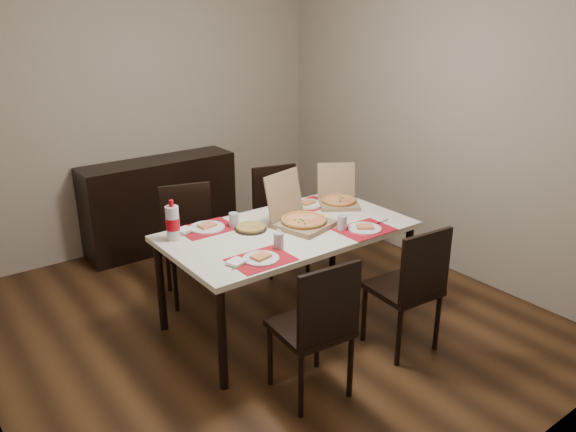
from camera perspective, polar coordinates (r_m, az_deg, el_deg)
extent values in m
cube|color=#462B15|center=(4.46, -2.57, -10.45)|extent=(3.80, 4.00, 0.02)
cube|color=gray|center=(5.69, -14.48, 9.90)|extent=(3.80, 0.02, 2.60)
cube|color=gray|center=(5.24, 14.92, 8.99)|extent=(0.02, 4.00, 2.60)
cube|color=black|center=(5.70, -12.83, 1.19)|extent=(1.50, 0.40, 0.90)
cube|color=beige|center=(4.13, 0.00, -1.56)|extent=(1.80, 1.00, 0.04)
cylinder|color=black|center=(3.56, -6.73, -12.35)|extent=(0.06, 0.06, 0.71)
cylinder|color=black|center=(4.52, 12.00, -5.22)|extent=(0.06, 0.06, 0.71)
cylinder|color=black|center=(4.25, -12.81, -6.98)|extent=(0.06, 0.06, 0.71)
cylinder|color=black|center=(5.08, 4.61, -1.87)|extent=(0.06, 0.06, 0.71)
cube|color=black|center=(3.47, 2.26, -11.29)|extent=(0.46, 0.46, 0.04)
cube|color=black|center=(3.21, 4.22, -8.99)|extent=(0.42, 0.07, 0.46)
cylinder|color=black|center=(3.40, 1.33, -16.86)|extent=(0.04, 0.04, 0.43)
cylinder|color=black|center=(3.57, 6.35, -14.94)|extent=(0.04, 0.04, 0.43)
cylinder|color=black|center=(3.65, -1.83, -13.95)|extent=(0.04, 0.04, 0.43)
cylinder|color=black|center=(3.81, 2.98, -12.34)|extent=(0.04, 0.04, 0.43)
cube|color=black|center=(4.00, 11.56, -7.22)|extent=(0.45, 0.45, 0.04)
cube|color=black|center=(3.77, 13.80, -4.93)|extent=(0.42, 0.06, 0.46)
cylinder|color=black|center=(3.89, 11.18, -12.00)|extent=(0.04, 0.04, 0.43)
cylinder|color=black|center=(4.12, 14.92, -10.39)|extent=(0.04, 0.04, 0.43)
cylinder|color=black|center=(4.12, 7.74, -9.83)|extent=(0.04, 0.04, 0.43)
cylinder|color=black|center=(4.33, 11.46, -8.45)|extent=(0.04, 0.04, 0.43)
cube|color=black|center=(4.62, -9.72, -3.15)|extent=(0.52, 0.52, 0.04)
cube|color=black|center=(4.71, -10.35, 0.51)|extent=(0.41, 0.15, 0.46)
cylinder|color=black|center=(4.91, -7.91, -4.60)|extent=(0.04, 0.04, 0.43)
cylinder|color=black|center=(4.86, -12.06, -5.17)|extent=(0.04, 0.04, 0.43)
cylinder|color=black|center=(4.60, -6.90, -6.40)|extent=(0.04, 0.04, 0.43)
cylinder|color=black|center=(4.54, -11.35, -7.03)|extent=(0.04, 0.04, 0.43)
cube|color=black|center=(5.09, -0.62, -0.63)|extent=(0.51, 0.51, 0.04)
cube|color=black|center=(5.17, -1.42, 2.65)|extent=(0.41, 0.13, 0.46)
cylinder|color=black|center=(5.39, 0.45, -2.07)|extent=(0.04, 0.04, 0.43)
cylinder|color=black|center=(5.27, -3.16, -2.64)|extent=(0.04, 0.04, 0.43)
cylinder|color=black|center=(5.09, 2.03, -3.50)|extent=(0.04, 0.04, 0.43)
cylinder|color=black|center=(4.96, -1.77, -4.14)|extent=(0.04, 0.04, 0.43)
cube|color=#B30B1B|center=(3.63, -2.75, -4.45)|extent=(0.40, 0.30, 0.00)
cylinder|color=white|center=(3.62, -2.76, -4.33)|extent=(0.24, 0.24, 0.01)
cube|color=#F1D178|center=(3.62, -2.76, -4.12)|extent=(0.14, 0.11, 0.02)
cylinder|color=#A2A5AC|center=(3.77, -0.96, -2.53)|extent=(0.07, 0.07, 0.11)
cube|color=#B2B2B7|center=(3.56, -4.49, -4.99)|extent=(0.20, 0.04, 0.00)
cube|color=white|center=(3.57, -5.25, -4.69)|extent=(0.13, 0.13, 0.02)
cube|color=#B30B1B|center=(4.14, 7.79, -1.37)|extent=(0.40, 0.30, 0.00)
cylinder|color=white|center=(4.14, 7.80, -1.27)|extent=(0.24, 0.24, 0.01)
cube|color=#F1D178|center=(4.13, 7.81, -1.07)|extent=(0.15, 0.14, 0.02)
cylinder|color=#A2A5AC|center=(4.10, 5.51, -0.71)|extent=(0.07, 0.07, 0.11)
cube|color=#B2B2B7|center=(4.29, 9.37, -0.68)|extent=(0.20, 0.04, 0.00)
cube|color=#B30B1B|center=(4.17, -8.22, -1.25)|extent=(0.40, 0.30, 0.00)
cylinder|color=white|center=(4.16, -8.22, -1.15)|extent=(0.26, 0.26, 0.01)
cube|color=#F1D178|center=(4.16, -8.23, -0.96)|extent=(0.13, 0.10, 0.02)
cylinder|color=#A2A5AC|center=(4.15, -5.53, -0.42)|extent=(0.07, 0.07, 0.11)
cube|color=#B2B2B7|center=(4.09, -9.99, -1.78)|extent=(0.20, 0.04, 0.00)
cube|color=white|center=(4.13, -10.43, -1.42)|extent=(0.13, 0.13, 0.02)
cube|color=#B30B1B|center=(4.62, 1.95, 1.13)|extent=(0.40, 0.30, 0.00)
cylinder|color=white|center=(4.61, 1.95, 1.22)|extent=(0.25, 0.25, 0.01)
cube|color=#F1D178|center=(4.61, 1.95, 1.40)|extent=(0.13, 0.11, 0.02)
cylinder|color=#A2A5AC|center=(4.51, 0.87, 1.39)|extent=(0.07, 0.07, 0.11)
cube|color=#B2B2B7|center=(4.73, 3.71, 1.57)|extent=(0.20, 0.04, 0.00)
cube|color=white|center=(4.10, -0.05, -1.29)|extent=(0.16, 0.15, 0.02)
cube|color=#866D4D|center=(4.16, 1.61, -0.83)|extent=(0.46, 0.46, 0.04)
cube|color=#866D4D|center=(4.21, -0.41, 2.18)|extent=(0.39, 0.17, 0.34)
cylinder|color=#F1D178|center=(4.15, 1.62, -0.48)|extent=(0.39, 0.39, 0.02)
cube|color=#866D4D|center=(4.62, 5.14, 1.26)|extent=(0.43, 0.43, 0.03)
cube|color=#866D4D|center=(4.72, 4.91, 3.70)|extent=(0.30, 0.23, 0.28)
cylinder|color=#F1D178|center=(4.62, 5.15, 1.55)|extent=(0.37, 0.37, 0.02)
cylinder|color=black|center=(4.11, -3.79, -1.31)|extent=(0.24, 0.24, 0.01)
cylinder|color=#B69846|center=(4.11, -3.80, -1.12)|extent=(0.22, 0.22, 0.02)
imported|color=white|center=(4.27, -1.04, -0.30)|extent=(0.17, 0.17, 0.03)
cylinder|color=silver|center=(3.97, -11.63, -0.71)|extent=(0.09, 0.09, 0.24)
cylinder|color=#AF0812|center=(3.98, -11.63, -0.77)|extent=(0.10, 0.10, 0.08)
cylinder|color=#AF0812|center=(3.93, -11.78, 1.27)|extent=(0.03, 0.03, 0.05)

